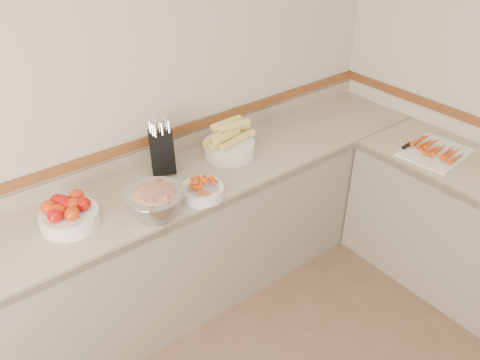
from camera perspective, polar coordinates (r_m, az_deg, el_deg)
back_wall at (r=2.81m, az=-14.08°, el=8.48°), size 4.00×0.00×4.00m
counter_back at (r=3.01m, az=-9.20°, el=-8.28°), size 4.00×0.65×1.08m
knife_block at (r=2.85m, az=-9.50°, el=3.55°), size 0.20×0.21×0.34m
tomato_bowl at (r=2.57m, az=-20.21°, el=-3.85°), size 0.30×0.30×0.15m
cherry_tomato_bowl at (r=2.64m, az=-4.63°, el=-1.16°), size 0.25×0.25×0.13m
corn_bowl at (r=3.00m, az=-1.33°, el=4.48°), size 0.36×0.33×0.24m
rhubarb_bowl at (r=2.49m, az=-10.32°, el=-2.59°), size 0.32×0.32×0.18m
cutting_board at (r=3.31m, az=22.69°, el=3.32°), size 0.47×0.38×0.06m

